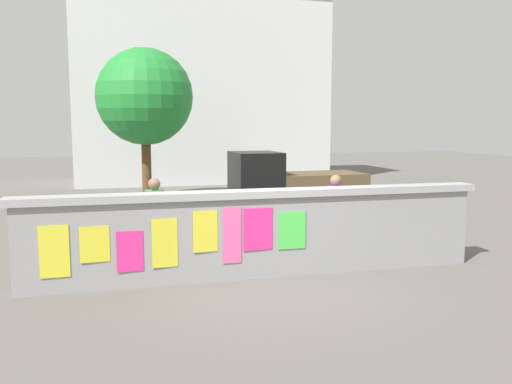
% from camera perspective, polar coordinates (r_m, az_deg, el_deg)
% --- Properties ---
extents(ground, '(60.00, 60.00, 0.00)m').
position_cam_1_polar(ground, '(16.76, -6.78, -1.61)').
color(ground, '#605B56').
extents(poster_wall, '(7.96, 0.42, 1.48)m').
position_cam_1_polar(poster_wall, '(8.89, 0.49, -4.37)').
color(poster_wall, gray).
rests_on(poster_wall, ground).
extents(auto_rickshaw_truck, '(3.63, 1.57, 1.85)m').
position_cam_1_polar(auto_rickshaw_truck, '(14.39, 3.76, 0.60)').
color(auto_rickshaw_truck, black).
rests_on(auto_rickshaw_truck, ground).
extents(motorcycle, '(1.87, 0.70, 0.87)m').
position_cam_1_polar(motorcycle, '(12.95, -18.57, -2.45)').
color(motorcycle, black).
rests_on(motorcycle, ground).
extents(bicycle_near, '(1.65, 0.62, 0.95)m').
position_cam_1_polar(bicycle_near, '(11.33, 13.35, -4.11)').
color(bicycle_near, black).
rests_on(bicycle_near, ground).
extents(bicycle_far, '(1.71, 0.44, 0.95)m').
position_cam_1_polar(bicycle_far, '(10.43, -3.23, -4.89)').
color(bicycle_far, black).
rests_on(bicycle_far, ground).
extents(person_walking, '(0.45, 0.45, 1.62)m').
position_cam_1_polar(person_walking, '(9.66, -10.86, -2.23)').
color(person_walking, '#3F994C').
rests_on(person_walking, ground).
extents(person_bystander, '(0.48, 0.48, 1.62)m').
position_cam_1_polar(person_bystander, '(10.16, 8.56, -1.72)').
color(person_bystander, '#3F994C').
rests_on(person_bystander, ground).
extents(tree_roadside, '(3.13, 3.13, 5.04)m').
position_cam_1_polar(tree_roadside, '(17.78, -11.91, 9.98)').
color(tree_roadside, brown).
rests_on(tree_roadside, ground).
extents(building_background, '(11.37, 4.66, 8.69)m').
position_cam_1_polar(building_background, '(24.83, -6.00, 11.35)').
color(building_background, silver).
rests_on(building_background, ground).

